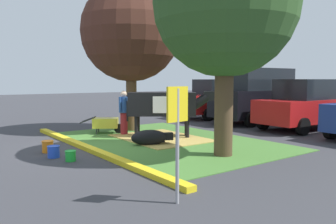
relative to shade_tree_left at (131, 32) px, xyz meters
The scene contains 17 objects.
ground_plane 4.97m from the shade_tree_left, 45.52° to the right, with size 80.00×80.00×0.00m, color #38383D.
grass_island 4.65m from the shade_tree_left, ahead, with size 7.64×5.11×0.02m, color #477A33.
curb_yellow 5.45m from the shade_tree_left, 47.65° to the right, with size 8.84×0.24×0.12m, color yellow.
hay_bedding 4.41m from the shade_tree_left, ahead, with size 3.20×2.40×0.04m, color tan.
shade_tree_left is the anchor object (origin of this frame).
shade_tree_right 5.32m from the shade_tree_left, ahead, with size 3.70×3.70×5.76m.
cow_holstein 3.39m from the shade_tree_left, ahead, with size 2.19×2.72×1.61m.
calf_lying 4.78m from the shade_tree_left, 20.08° to the right, with size 0.88×1.32×0.48m.
person_handler 3.16m from the shade_tree_left, 44.54° to the right, with size 0.34×0.49×1.61m.
wheelbarrow 3.62m from the shade_tree_left, 86.04° to the right, with size 1.21×1.49×0.63m.
parking_sign 8.46m from the shade_tree_left, 25.13° to the right, with size 0.10×0.44×1.89m.
bucket_orange 5.76m from the shade_tree_left, 61.46° to the right, with size 0.33×0.33×0.32m.
bucket_blue 6.12m from the shade_tree_left, 54.39° to the right, with size 0.32×0.32×0.31m.
bucket_green 6.33m from the shade_tree_left, 47.22° to the right, with size 0.28×0.28×0.26m.
sedan_red 6.82m from the shade_tree_left, 102.72° to the left, with size 2.14×4.46×2.02m.
suv_black 6.68m from the shade_tree_left, 77.99° to the left, with size 2.25×4.66×2.52m.
sedan_silver 7.54m from the shade_tree_left, 56.95° to the left, with size 2.14×4.46×2.02m.
Camera 1 is at (9.30, -4.45, 2.00)m, focal length 36.32 mm.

